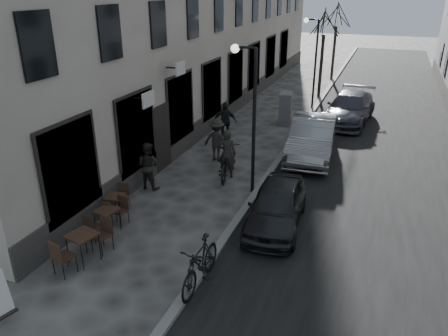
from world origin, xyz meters
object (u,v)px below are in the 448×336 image
Objects in this scene: bistro_set_b at (107,218)px; utility_cabinet at (285,109)px; bistro_set_a at (83,245)px; car_near at (276,206)px; bicycle at (227,163)px; car_mid at (312,138)px; pedestrian_mid at (217,140)px; streetlamp_near at (250,105)px; moped at (200,264)px; car_far at (349,108)px; pedestrian_near at (148,166)px; bistro_set_c at (115,204)px; pedestrian_far at (225,122)px; tree_near at (325,22)px; tree_far at (337,15)px; streetlamp_far at (313,54)px.

utility_cabinet is at bearing 87.49° from bistro_set_b.
car_near is at bearing 54.24° from bistro_set_a.
car_mid reaches higher than bicycle.
bicycle is 1.24× the size of pedestrian_mid.
bicycle is (-1.12, 0.91, -2.58)m from streetlamp_near.
bicycle is 6.56m from moped.
car_far is at bearing 80.89° from car_near.
bicycle is at bearing -136.11° from pedestrian_near.
bistro_set_c is 0.84× the size of pedestrian_near.
pedestrian_far is 7.23m from car_far.
car_mid is at bearing 70.33° from streetlamp_near.
car_mid is at bearing -82.43° from tree_near.
bicycle reaches higher than bistro_set_a.
bicycle is 1.07× the size of moped.
bicycle is at bearing 128.06° from car_near.
pedestrian_mid is (-1.47, -5.99, 0.05)m from utility_cabinet.
tree_far is 3.29× the size of pedestrian_near.
tree_near is 17.50m from car_near.
bistro_set_a is 10.43m from pedestrian_far.
pedestrian_mid is (-2.10, -9.65, -2.27)m from streetlamp_far.
streetlamp_near is 1.00× the size of car_mid.
moped is at bearing -84.52° from streetlamp_near.
streetlamp_near is 1.00× the size of streetlamp_far.
pedestrian_near is 0.45× the size of car_near.
pedestrian_near is at bearing -113.12° from car_far.
streetlamp_far reaches higher than car_near.
tree_near is 1.08× the size of car_far.
utility_cabinet is (-0.70, -6.66, -3.83)m from tree_near.
pedestrian_mid is at bearing -114.04° from utility_cabinet.
bistro_set_b is (-3.06, -16.11, -2.71)m from streetlamp_far.
pedestrian_mid is at bearing 90.12° from bistro_set_b.
pedestrian_far is 0.35× the size of car_far.
pedestrian_far is 4.21m from car_mid.
pedestrian_near is at bearing -117.89° from pedestrian_far.
pedestrian_far reaches higher than bistro_set_a.
bistro_set_b is at bearing -106.21° from car_far.
utility_cabinet reaches higher than bistro_set_b.
streetlamp_far is 4.04m from car_far.
car_far is at bearing -40.62° from streetlamp_far.
bistro_set_b is at bearing 84.59° from pedestrian_mid.
bistro_set_b is 9.50m from car_mid.
moped is at bearing -11.86° from bistro_set_b.
tree_far is at bearing 90.00° from tree_near.
tree_far is 3.73× the size of bistro_set_b.
streetlamp_near reaches higher than moped.
bistro_set_a is at bearing -108.86° from utility_cabinet.
streetlamp_far is 8.00m from pedestrian_far.
pedestrian_mid is at bearing -99.75° from tree_near.
pedestrian_far is at bearing -73.99° from pedestrian_mid.
utility_cabinet and car_mid have the same top height.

